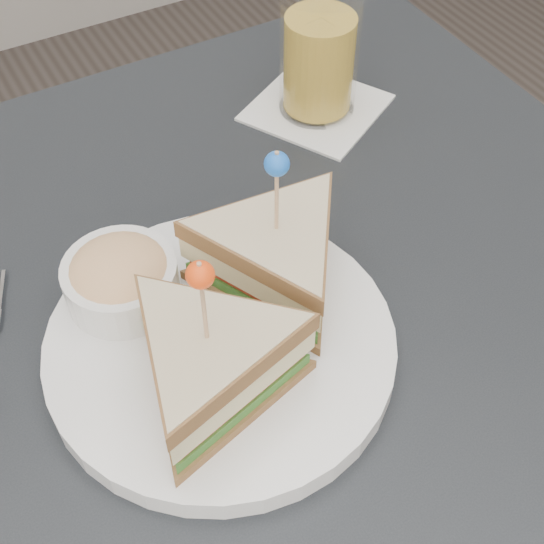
{
  "coord_description": "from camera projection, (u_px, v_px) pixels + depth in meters",
  "views": [
    {
      "loc": [
        -0.18,
        -0.32,
        1.24
      ],
      "look_at": [
        0.01,
        0.01,
        0.8
      ],
      "focal_mm": 50.0,
      "sensor_mm": 36.0,
      "label": 1
    }
  ],
  "objects": [
    {
      "name": "plate_meal",
      "position": [
        227.0,
        313.0,
        0.57
      ],
      "size": [
        0.33,
        0.33,
        0.16
      ],
      "rotation": [
        0.0,
        0.0,
        -0.25
      ],
      "color": "white",
      "rests_on": "table"
    },
    {
      "name": "drink_set",
      "position": [
        319.0,
        50.0,
        0.75
      ],
      "size": [
        0.17,
        0.17,
        0.16
      ],
      "rotation": [
        0.0,
        0.0,
        0.5
      ],
      "color": "white",
      "rests_on": "table"
    },
    {
      "name": "table",
      "position": [
        268.0,
        377.0,
        0.67
      ],
      "size": [
        0.8,
        0.8,
        0.75
      ],
      "color": "black",
      "rests_on": "ground"
    }
  ]
}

